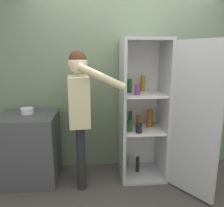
{
  "coord_description": "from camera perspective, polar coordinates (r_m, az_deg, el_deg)",
  "views": [
    {
      "loc": [
        -0.41,
        -2.12,
        1.65
      ],
      "look_at": [
        -0.2,
        0.64,
        1.03
      ],
      "focal_mm": 35.0,
      "sensor_mm": 36.0,
      "label": 1
    }
  ],
  "objects": [
    {
      "name": "refrigerator",
      "position": [
        2.89,
        10.5,
        -2.24
      ],
      "size": [
        0.96,
        1.05,
        1.85
      ],
      "color": "#B7BABC",
      "rests_on": "ground_plane"
    },
    {
      "name": "ground_plane",
      "position": [
        2.72,
        5.76,
        -24.78
      ],
      "size": [
        12.0,
        12.0,
        0.0
      ],
      "primitive_type": "plane",
      "color": "#4C4742"
    },
    {
      "name": "counter",
      "position": [
        3.12,
        -20.78,
        -10.85
      ],
      "size": [
        0.73,
        0.61,
        0.9
      ],
      "color": "#4C4C51",
      "rests_on": "ground_plane"
    },
    {
      "name": "wall_back",
      "position": [
        3.15,
        3.15,
        5.82
      ],
      "size": [
        7.0,
        0.06,
        2.55
      ],
      "color": "gray",
      "rests_on": "ground_plane"
    },
    {
      "name": "bowl",
      "position": [
        3.04,
        -21.28,
        -1.81
      ],
      "size": [
        0.16,
        0.16,
        0.08
      ],
      "color": "white",
      "rests_on": "counter"
    },
    {
      "name": "person",
      "position": [
        2.64,
        -8.4,
        0.09
      ],
      "size": [
        0.68,
        0.56,
        1.69
      ],
      "color": "#262628",
      "rests_on": "ground_plane"
    }
  ]
}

